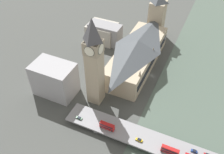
{
  "coord_description": "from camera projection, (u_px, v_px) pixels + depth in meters",
  "views": [
    {
      "loc": [
        -34.59,
        158.27,
        142.16
      ],
      "look_at": [
        22.99,
        32.44,
        16.82
      ],
      "focal_mm": 40.0,
      "sensor_mm": 36.0,
      "label": 1
    }
  ],
  "objects": [
    {
      "name": "river_water",
      "position": [
        195.0,
        88.0,
        201.5
      ],
      "size": [
        60.43,
        360.0,
        0.3
      ],
      "primitive_type": "cube",
      "color": "#47564C",
      "rests_on": "ground_plane"
    },
    {
      "name": "ground_plane",
      "position": [
        152.0,
        76.0,
        212.77
      ],
      "size": [
        600.0,
        600.0,
        0.0
      ],
      "primitive_type": "plane",
      "color": "#424442"
    },
    {
      "name": "car_northbound_lead",
      "position": [
        139.0,
        140.0,
        159.5
      ],
      "size": [
        4.6,
        1.77,
        1.44
      ],
      "color": "gold",
      "rests_on": "road_bridge"
    },
    {
      "name": "city_block_center",
      "position": [
        55.0,
        79.0,
        190.09
      ],
      "size": [
        31.46,
        20.85,
        26.52
      ],
      "color": "#939399",
      "rests_on": "ground_plane"
    },
    {
      "name": "car_southbound_lead",
      "position": [
        194.0,
        151.0,
        153.6
      ],
      "size": [
        3.92,
        1.89,
        1.32
      ],
      "color": "navy",
      "rests_on": "road_bridge"
    },
    {
      "name": "road_bridge",
      "position": [
        177.0,
        151.0,
        155.38
      ],
      "size": [
        152.86,
        16.34,
        4.51
      ],
      "color": "slate",
      "rests_on": "ground_plane"
    },
    {
      "name": "city_block_east",
      "position": [
        105.0,
        34.0,
        244.29
      ],
      "size": [
        31.58,
        14.26,
        19.58
      ],
      "color": "gray",
      "rests_on": "ground_plane"
    },
    {
      "name": "clock_tower",
      "position": [
        94.0,
        61.0,
        167.91
      ],
      "size": [
        11.38,
        11.38,
        69.83
      ],
      "color": "tan",
      "rests_on": "ground_plane"
    },
    {
      "name": "double_decker_bus_lead",
      "position": [
        170.0,
        150.0,
        151.51
      ],
      "size": [
        11.1,
        2.57,
        5.1
      ],
      "color": "red",
      "rests_on": "road_bridge"
    },
    {
      "name": "victoria_tower",
      "position": [
        157.0,
        16.0,
        245.25
      ],
      "size": [
        14.45,
        14.45,
        47.5
      ],
      "color": "tan",
      "rests_on": "ground_plane"
    },
    {
      "name": "double_decker_bus_mid",
      "position": [
        107.0,
        126.0,
        165.15
      ],
      "size": [
        10.36,
        2.59,
        4.96
      ],
      "color": "red",
      "rests_on": "road_bridge"
    },
    {
      "name": "car_northbound_mid",
      "position": [
        79.0,
        118.0,
        172.67
      ],
      "size": [
        4.48,
        1.84,
        1.33
      ],
      "color": "#2D5638",
      "rests_on": "road_bridge"
    },
    {
      "name": "parliament_hall",
      "position": [
        137.0,
        53.0,
        214.77
      ],
      "size": [
        29.49,
        85.18,
        26.43
      ],
      "color": "tan",
      "rests_on": "ground_plane"
    },
    {
      "name": "city_block_west",
      "position": [
        102.0,
        32.0,
        247.65
      ],
      "size": [
        27.53,
        21.53,
        17.53
      ],
      "color": "#A39E93",
      "rests_on": "ground_plane"
    }
  ]
}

